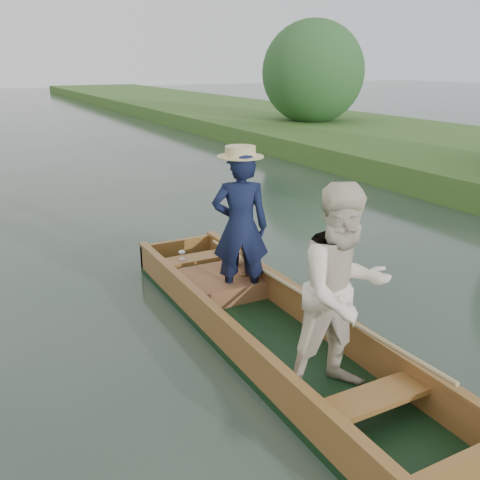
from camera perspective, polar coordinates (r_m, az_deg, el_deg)
name	(u,v)px	position (r m, az deg, el deg)	size (l,w,h in m)	color
ground	(267,342)	(5.71, 2.88, -10.80)	(120.00, 120.00, 0.00)	#283D30
trees_far	(264,79)	(12.61, 2.56, 16.78)	(22.33, 14.86, 4.51)	#47331E
punt	(284,287)	(5.28, 4.69, -5.04)	(1.13, 5.00, 1.91)	black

